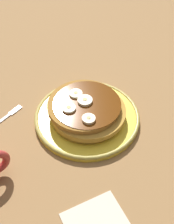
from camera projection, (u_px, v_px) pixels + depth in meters
The scene contains 8 objects.
ground_plane at pixel (87, 124), 76.18cm from camera, with size 140.00×140.00×3.00cm, color olive.
plate at pixel (87, 117), 74.47cm from camera, with size 24.75×24.75×1.57cm.
pancake_stack at pixel (86, 111), 72.56cm from camera, with size 17.89×18.07×4.03cm.
banana_slice_0 at pixel (85, 101), 71.57cm from camera, with size 3.46×3.46×0.84cm.
banana_slice_1 at pixel (76, 94), 73.16cm from camera, with size 3.12×3.12×0.75cm.
banana_slice_2 at pixel (69, 108), 69.94cm from camera, with size 3.15×3.15×0.77cm.
banana_slice_3 at pixel (89, 119), 67.67cm from camera, with size 2.96×2.96×0.86cm.
fork at pixel (3, 119), 74.85cm from camera, with size 12.62×5.12×0.50cm.
Camera 1 is at (-26.69, -42.66, 55.76)cm, focal length 50.68 mm.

